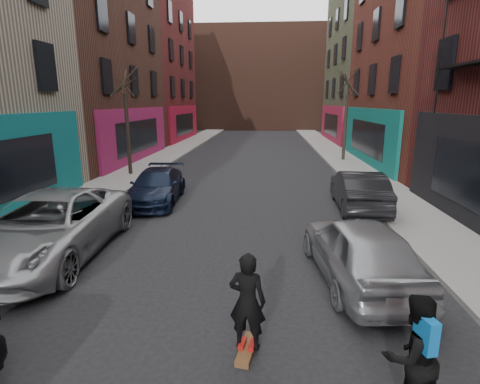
% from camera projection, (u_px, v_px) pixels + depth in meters
% --- Properties ---
extents(sidewalk_left, '(2.50, 84.00, 0.13)m').
position_uv_depth(sidewalk_left, '(181.00, 148.00, 31.80)').
color(sidewalk_left, gray).
rests_on(sidewalk_left, ground).
extents(sidewalk_right, '(2.50, 84.00, 0.13)m').
position_uv_depth(sidewalk_right, '(330.00, 149.00, 30.89)').
color(sidewalk_right, gray).
rests_on(sidewalk_right, ground).
extents(building_far, '(40.00, 10.00, 14.00)m').
position_uv_depth(building_far, '(261.00, 80.00, 54.92)').
color(building_far, '#47281E').
rests_on(building_far, ground).
extents(tree_left_far, '(2.00, 2.00, 6.50)m').
position_uv_depth(tree_left_far, '(126.00, 112.00, 19.39)').
color(tree_left_far, black).
rests_on(tree_left_far, sidewalk_left).
extents(tree_right_far, '(2.00, 2.00, 6.80)m').
position_uv_depth(tree_right_far, '(346.00, 107.00, 24.26)').
color(tree_right_far, black).
rests_on(tree_right_far, sidewalk_right).
extents(parked_left_far, '(2.96, 5.97, 1.63)m').
position_uv_depth(parked_left_far, '(48.00, 226.00, 9.49)').
color(parked_left_far, gray).
rests_on(parked_left_far, ground).
extents(parked_left_end, '(2.11, 4.57, 1.29)m').
position_uv_depth(parked_left_end, '(156.00, 186.00, 14.75)').
color(parked_left_end, black).
rests_on(parked_left_end, ground).
extents(parked_right_far, '(2.23, 4.53, 1.48)m').
position_uv_depth(parked_right_far, '(359.00, 249.00, 8.20)').
color(parked_right_far, '#95999D').
rests_on(parked_right_far, ground).
extents(parked_right_end, '(1.68, 4.43, 1.44)m').
position_uv_depth(parked_right_end, '(359.00, 190.00, 13.78)').
color(parked_right_end, black).
rests_on(parked_right_end, ground).
extents(skateboard, '(0.34, 0.82, 0.10)m').
position_uv_depth(skateboard, '(247.00, 349.00, 5.97)').
color(skateboard, brown).
rests_on(skateboard, ground).
extents(skateboarder, '(0.63, 0.47, 1.59)m').
position_uv_depth(skateboarder, '(247.00, 301.00, 5.77)').
color(skateboarder, black).
rests_on(skateboarder, skateboard).
extents(pedestrian, '(0.93, 0.80, 1.65)m').
position_uv_depth(pedestrian, '(413.00, 356.00, 4.63)').
color(pedestrian, black).
rests_on(pedestrian, ground).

